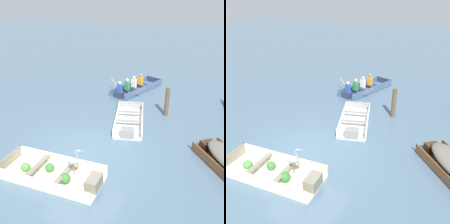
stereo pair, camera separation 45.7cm
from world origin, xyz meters
The scene contains 6 objects.
ground_plane centered at (0.00, 0.00, 0.00)m, with size 80.00×80.00×0.00m, color slate.
dinghy_cream_foreground centered at (-0.11, -1.43, 0.14)m, with size 3.33×1.61×0.40m.
skiff_white_near_moored centered at (0.56, 2.75, 0.14)m, with size 2.05×3.08×0.40m.
rowboat_slate_blue_with_crew centered at (-0.71, 6.46, 0.23)m, with size 2.37×3.64×0.93m.
heron_on_dinghy centered at (0.63, -1.41, 0.86)m, with size 0.44×0.28×0.84m.
mooring_post centered at (1.73, 4.29, 0.66)m, with size 0.19×0.19×1.32m, color brown.
Camera 2 is at (4.53, -5.78, 5.13)m, focal length 40.00 mm.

